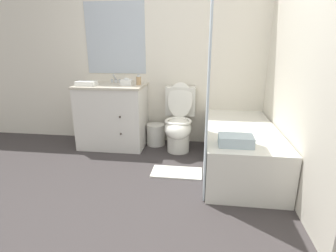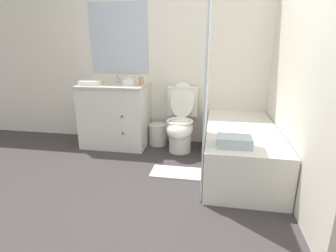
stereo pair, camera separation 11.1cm
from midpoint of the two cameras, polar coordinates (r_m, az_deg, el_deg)
ground_plane at (r=2.38m, az=-3.37°, el=-17.25°), size 14.00×14.00×0.00m
wall_back at (r=3.66m, az=2.61°, el=15.68°), size 8.00×0.06×2.50m
wall_right at (r=2.87m, az=26.74°, el=13.53°), size 0.05×2.70×2.50m
vanity_cabinet at (r=3.66m, az=-10.47°, el=2.48°), size 0.89×0.61×0.85m
sink_faucet at (r=3.76m, az=-9.82°, el=9.87°), size 0.14×0.12×0.12m
toilet at (r=3.43m, az=3.73°, el=0.88°), size 0.40×0.67×0.88m
bathtub at (r=3.04m, az=16.47°, el=-4.74°), size 0.75×1.57×0.48m
shower_curtain at (r=2.39m, az=9.70°, el=7.80°), size 0.02×0.58×1.92m
wastebasket at (r=3.68m, az=-1.31°, el=-1.82°), size 0.26×0.26×0.30m
tissue_box at (r=3.47m, az=-7.53°, el=9.45°), size 0.14×0.11×0.10m
soap_dispenser at (r=3.50m, az=-4.95°, el=9.89°), size 0.06×0.06×0.13m
hand_towel_folded at (r=3.57m, az=-15.86°, el=9.00°), size 0.25×0.15×0.06m
bath_towel_folded at (r=2.40m, az=15.47°, el=-3.27°), size 0.30×0.20×0.09m
bath_mat at (r=2.92m, az=2.92°, el=-10.10°), size 0.55×0.28×0.02m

